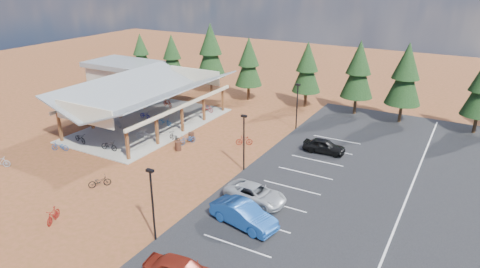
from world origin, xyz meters
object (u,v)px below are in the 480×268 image
lamp_post_2 (297,103)px  bike_14 (188,139)px  bike_2 (145,115)px  car_2 (255,194)px  lamp_post_1 (244,139)px  bike_1 (116,123)px  bike_9 (0,162)px  lamp_post_0 (152,200)px  car_1 (244,214)px  bike_pavilion (148,93)px  bike_11 (53,215)px  bike_5 (142,134)px  car_4 (324,146)px  trash_bin_1 (191,137)px  bike_10 (60,146)px  outbuilding (125,74)px  bike_3 (168,103)px  bike_4 (109,146)px  bike_16 (175,137)px  bike_7 (207,108)px  bike_6 (165,122)px  bike_12 (100,181)px  bike_15 (244,140)px  bike_0 (80,138)px  trash_bin_0 (178,146)px

lamp_post_2 → bike_14: size_ratio=2.72×
bike_2 → car_2: 22.80m
lamp_post_1 → car_2: (3.47, -4.46, -2.25)m
bike_1 → bike_9: (-1.61, -12.67, -0.10)m
lamp_post_0 → car_1: bearing=45.6°
bike_pavilion → car_1: 23.22m
lamp_post_1 → bike_11: lamp_post_1 is taller
bike_5 → bike_11: bike_5 is taller
bike_2 → car_4: car_4 is taller
trash_bin_1 → car_4: 13.54m
trash_bin_1 → bike_10: bike_10 is taller
outbuilding → trash_bin_1: size_ratio=12.22×
bike_3 → bike_9: bike_3 is taller
bike_4 → bike_16: bearing=-43.5°
lamp_post_0 → bike_10: size_ratio=2.93×
lamp_post_1 → bike_10: size_ratio=2.93×
lamp_post_0 → lamp_post_1: bearing=90.0°
bike_10 → bike_16: bike_16 is taller
bike_7 → bike_6: bearing=166.4°
bike_16 → bike_12: bearing=21.4°
lamp_post_0 → car_1: 6.41m
bike_5 → bike_7: 10.72m
bike_11 → car_1: bearing=2.6°
lamp_post_0 → lamp_post_2: (0.00, 24.00, 0.00)m
outbuilding → bike_3: (11.60, -4.78, -1.41)m
bike_pavilion → bike_15: (12.26, 0.03, -3.31)m
bike_0 → bike_9: 7.68m
bike_6 → bike_9: bearing=157.4°
bike_16 → bike_pavilion: bearing=-97.6°
trash_bin_0 → bike_2: size_ratio=0.51×
bike_11 → car_2: car_2 is taller
trash_bin_0 → car_4: (12.68, 6.41, 0.28)m
trash_bin_0 → bike_4: bike_4 is taller
bike_3 → bike_12: size_ratio=0.95×
lamp_post_0 → bike_15: bearing=99.1°
bike_1 → bike_14: (9.76, 0.07, -0.12)m
bike_3 → bike_10: bike_3 is taller
trash_bin_1 → car_1: bearing=-41.9°
car_4 → bike_1: bearing=98.9°
bike_12 → bike_4: bearing=-13.6°
bike_11 → bike_12: 5.46m
bike_11 → bike_14: (-0.25, 16.32, -0.04)m
bike_6 → bike_7: (1.55, 6.32, 0.06)m
bike_3 → bike_6: bike_3 is taller
car_1 → bike_4: bearing=86.1°
bike_4 → car_1: car_1 is taller
bike_0 → bike_6: (4.23, 8.31, -0.03)m
bike_11 → bike_12: (-1.11, 5.34, -0.06)m
bike_9 → bike_11: size_ratio=0.96×
lamp_post_2 → bike_6: lamp_post_2 is taller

